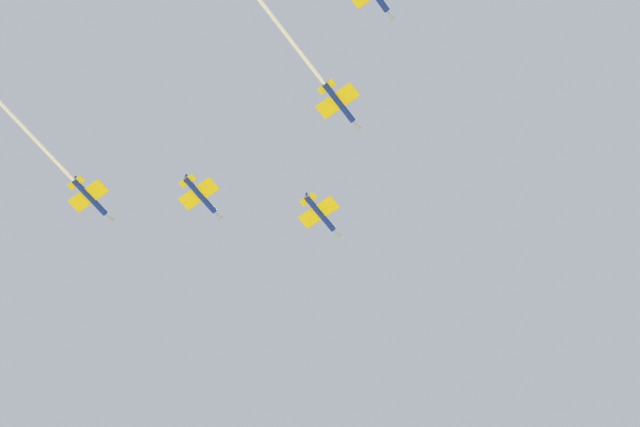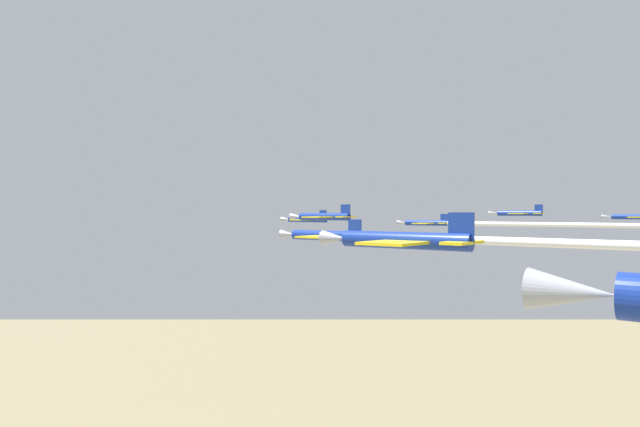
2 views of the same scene
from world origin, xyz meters
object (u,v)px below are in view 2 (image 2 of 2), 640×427
object	(u,v)px
jet_port_outer	(438,239)
jet_starboard_outer	(518,213)
jet_starboard_inner	(490,224)
jet_lead	(306,219)
jet_port_inner	(323,217)
jet_center_rear	(401,240)

from	to	relation	value
jet_port_outer	jet_starboard_outer	xyz separation A→B (m)	(-21.52, -76.94, 2.76)
jet_starboard_inner	jet_starboard_outer	bearing A→B (deg)	0.63
jet_lead	jet_starboard_inner	xyz separation A→B (m)	(-40.13, -1.43, -0.86)
jet_port_inner	jet_starboard_inner	xyz separation A→B (m)	(-31.50, -27.84, -1.71)
jet_port_outer	jet_starboard_outer	size ratio (longest dim) A/B	4.17
jet_port_outer	jet_starboard_outer	distance (m)	79.94
jet_starboard_outer	jet_center_rear	world-z (taller)	jet_starboard_outer
jet_port_inner	jet_center_rear	world-z (taller)	jet_port_inner
jet_starboard_inner	jet_port_outer	distance (m)	60.79
jet_starboard_outer	jet_starboard_inner	bearing A→B (deg)	-179.37
jet_lead	jet_center_rear	world-z (taller)	jet_lead
jet_lead	jet_center_rear	distance (m)	81.83
jet_port_outer	jet_center_rear	world-z (taller)	jet_center_rear
jet_port_inner	jet_port_outer	size ratio (longest dim) A/B	0.24
jet_port_inner	jet_starboard_inner	distance (m)	42.08
jet_starboard_inner	jet_starboard_outer	xyz separation A→B (m)	(-8.74, -17.52, 2.23)
jet_lead	jet_port_outer	xyz separation A→B (m)	(-27.35, 58.00, -1.38)
jet_port_inner	jet_center_rear	bearing A→B (deg)	-136.41
jet_starboard_inner	jet_port_outer	world-z (taller)	jet_starboard_inner
jet_lead	jet_port_inner	bearing A→B (deg)	-134.78
jet_lead	jet_port_inner	xyz separation A→B (m)	(-8.63, 26.41, 0.85)
jet_port_inner	jet_starboard_inner	world-z (taller)	jet_port_inner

